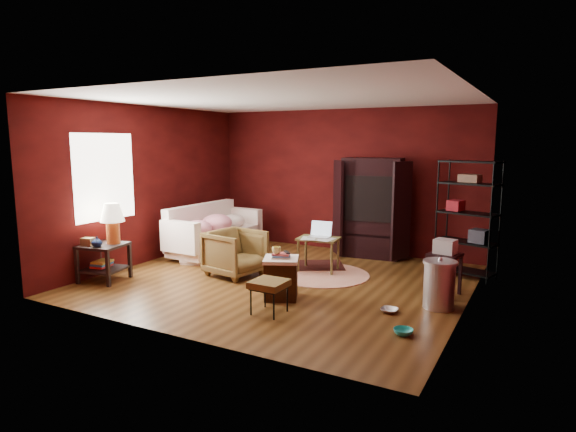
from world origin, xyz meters
name	(u,v)px	position (x,y,z in m)	size (l,w,h in m)	color
room	(279,192)	(-0.04, -0.01, 1.40)	(5.54, 5.04, 2.84)	brown
sofa	(214,235)	(-2.04, 0.95, 0.37)	(1.87, 0.55, 0.73)	white
armchair	(235,251)	(-0.81, -0.11, 0.41)	(0.79, 0.74, 0.82)	black
pet_bowl_steel	(390,304)	(1.92, -0.61, 0.11)	(0.22, 0.05, 0.22)	silver
pet_bowl_turquoise	(404,325)	(2.27, -1.24, 0.11)	(0.22, 0.07, 0.22)	#29BFB9
vase	(97,242)	(-2.36, -1.53, 0.66)	(0.16, 0.17, 0.16)	#0B183A
mug	(276,249)	(0.37, -0.82, 0.70)	(0.12, 0.10, 0.12)	#E3D76F
side_table	(108,234)	(-2.40, -1.28, 0.73)	(0.73, 0.73, 1.22)	black
sofa_cushions	(212,232)	(-2.07, 0.93, 0.43)	(0.92, 2.13, 0.88)	white
hamper	(281,277)	(0.42, -0.77, 0.30)	(0.62, 0.62, 0.66)	#3D1F0E
footstool	(269,285)	(0.58, -1.37, 0.37)	(0.43, 0.43, 0.43)	black
rug_round	(323,274)	(0.44, 0.58, 0.01)	(1.89, 1.89, 0.01)	beige
rug_oriental	(311,265)	(0.03, 1.00, 0.01)	(1.33, 1.20, 0.01)	#481713
laptop_desk	(319,241)	(0.28, 0.77, 0.51)	(0.72, 0.60, 0.83)	brown
tv_armoire	(372,206)	(0.71, 2.21, 0.97)	(1.47, 0.87, 1.87)	black
wire_shelving	(469,214)	(2.52, 1.59, 1.03)	(0.99, 0.64, 1.88)	black
small_stand	(445,254)	(2.38, 0.46, 0.60)	(0.47, 0.47, 0.81)	black
trash_can	(439,284)	(2.43, -0.13, 0.32)	(0.54, 0.54, 0.69)	white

